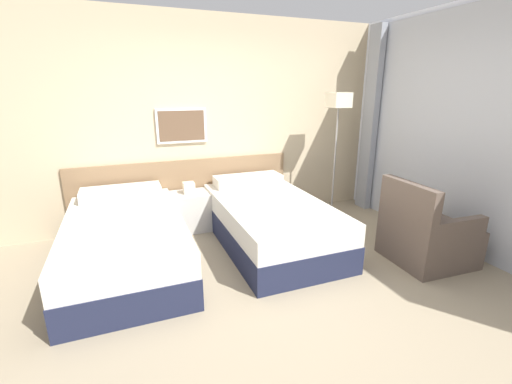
{
  "coord_description": "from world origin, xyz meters",
  "views": [
    {
      "loc": [
        -1.15,
        -2.54,
        1.79
      ],
      "look_at": [
        0.18,
        0.86,
        0.68
      ],
      "focal_mm": 24.0,
      "sensor_mm": 36.0,
      "label": 1
    }
  ],
  "objects": [
    {
      "name": "bed_near_window",
      "position": [
        0.39,
        0.94,
        0.28
      ],
      "size": [
        1.13,
        2.02,
        0.66
      ],
      "color": "#1E233D",
      "rests_on": "ground_plane"
    },
    {
      "name": "wall_window",
      "position": [
        2.4,
        -0.16,
        1.34
      ],
      "size": [
        0.21,
        4.47,
        2.7
      ],
      "color": "white",
      "rests_on": "ground_plane"
    },
    {
      "name": "wall_headboard",
      "position": [
        -0.03,
        2.0,
        1.3
      ],
      "size": [
        10.0,
        0.1,
        2.7
      ],
      "color": "#C6B28E",
      "rests_on": "ground_plane"
    },
    {
      "name": "ground_plane",
      "position": [
        0.0,
        0.0,
        0.0
      ],
      "size": [
        16.0,
        16.0,
        0.0
      ],
      "primitive_type": "plane",
      "color": "gray"
    },
    {
      "name": "bed_near_door",
      "position": [
        -1.22,
        0.94,
        0.28
      ],
      "size": [
        1.13,
        2.02,
        0.66
      ],
      "color": "#1E233D",
      "rests_on": "ground_plane"
    },
    {
      "name": "armchair",
      "position": [
        1.76,
        -0.08,
        0.28
      ],
      "size": [
        0.81,
        0.77,
        0.9
      ],
      "rotation": [
        0.0,
        0.0,
        1.52
      ],
      "color": "brown",
      "rests_on": "ground_plane"
    },
    {
      "name": "floor_lamp",
      "position": [
        1.58,
        1.42,
        1.48
      ],
      "size": [
        0.26,
        0.26,
        1.74
      ],
      "color": "#9E9993",
      "rests_on": "ground_plane"
    },
    {
      "name": "nightstand",
      "position": [
        -0.42,
        1.69,
        0.26
      ],
      "size": [
        0.5,
        0.4,
        0.64
      ],
      "color": "beige",
      "rests_on": "ground_plane"
    }
  ]
}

